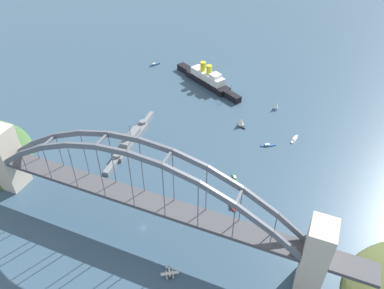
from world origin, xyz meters
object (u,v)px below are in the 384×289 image
object	(u,v)px
naval_cruiser	(131,140)
small_boat_1	(268,145)
ocean_liner	(207,79)
seaplane_taxiing_near_bridge	(170,273)
small_boat_0	(155,64)
small_boat_5	(232,207)
harbor_arch_bridge	(140,198)
small_boat_4	(276,105)
small_boat_3	(241,122)
small_boat_2	(235,178)
small_boat_6	(294,139)

from	to	relation	value
naval_cruiser	small_boat_1	world-z (taller)	naval_cruiser
ocean_liner	small_boat_1	world-z (taller)	ocean_liner
ocean_liner	seaplane_taxiing_near_bridge	bearing A→B (deg)	-74.72
seaplane_taxiing_near_bridge	small_boat_0	xyz separation A→B (m)	(-125.47, 227.20, -1.07)
ocean_liner	small_boat_5	size ratio (longest dim) A/B	10.88
harbor_arch_bridge	naval_cruiser	size ratio (longest dim) A/B	3.11
small_boat_4	seaplane_taxiing_near_bridge	bearing A→B (deg)	-95.04
seaplane_taxiing_near_bridge	small_boat_3	distance (m)	152.96
small_boat_4	small_boat_2	bearing A→B (deg)	-93.66
seaplane_taxiing_near_bridge	naval_cruiser	bearing A→B (deg)	129.71
harbor_arch_bridge	small_boat_1	world-z (taller)	harbor_arch_bridge
seaplane_taxiing_near_bridge	small_boat_0	distance (m)	259.55
seaplane_taxiing_near_bridge	small_boat_3	bearing A→B (deg)	91.90
small_boat_3	ocean_liner	bearing A→B (deg)	132.73
small_boat_2	small_boat_4	world-z (taller)	small_boat_4
harbor_arch_bridge	small_boat_6	xyz separation A→B (m)	(70.77, 126.64, -25.86)
small_boat_1	small_boat_2	size ratio (longest dim) A/B	1.28
small_boat_6	small_boat_4	bearing A→B (deg)	121.00
naval_cruiser	small_boat_5	distance (m)	103.02
naval_cruiser	small_boat_4	world-z (taller)	naval_cruiser
ocean_liner	small_boat_5	world-z (taller)	ocean_liner
small_boat_6	small_boat_2	bearing A→B (deg)	-116.06
small_boat_0	seaplane_taxiing_near_bridge	bearing A→B (deg)	-61.09
small_boat_3	small_boat_5	distance (m)	94.11
seaplane_taxiing_near_bridge	small_boat_0	size ratio (longest dim) A/B	0.83
small_boat_3	small_boat_6	bearing A→B (deg)	-2.54
naval_cruiser	small_boat_2	size ratio (longest dim) A/B	9.43
seaplane_taxiing_near_bridge	small_boat_4	distance (m)	191.72
harbor_arch_bridge	ocean_liner	distance (m)	188.21
naval_cruiser	harbor_arch_bridge	bearing A→B (deg)	-55.16
small_boat_2	small_boat_6	distance (m)	69.91
seaplane_taxiing_near_bridge	small_boat_0	bearing A→B (deg)	118.91
naval_cruiser	small_boat_3	bearing A→B (deg)	36.94
ocean_liner	small_boat_2	bearing A→B (deg)	-60.92
harbor_arch_bridge	ocean_liner	xyz separation A→B (m)	(-27.37, 185.10, -20.34)
ocean_liner	small_boat_3	distance (m)	76.83
ocean_liner	small_boat_1	size ratio (longest dim) A/B	7.27
small_boat_2	naval_cruiser	bearing A→B (deg)	174.68
small_boat_0	small_boat_3	size ratio (longest dim) A/B	1.25
small_boat_0	small_boat_4	distance (m)	146.89
harbor_arch_bridge	small_boat_5	xyz separation A→B (m)	(46.55, 37.20, -25.84)
harbor_arch_bridge	small_boat_6	bearing A→B (deg)	60.80
harbor_arch_bridge	small_boat_3	size ratio (longest dim) A/B	29.02
naval_cruiser	small_boat_0	bearing A→B (deg)	109.14
small_boat_4	ocean_liner	bearing A→B (deg)	166.10
harbor_arch_bridge	small_boat_5	size ratio (longest dim) A/B	34.30
naval_cruiser	small_boat_1	xyz separation A→B (m)	(103.10, 38.55, -2.33)
ocean_liner	small_boat_1	bearing A→B (deg)	-42.82
small_boat_1	small_boat_6	bearing A→B (deg)	41.38
naval_cruiser	small_boat_6	world-z (taller)	naval_cruiser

